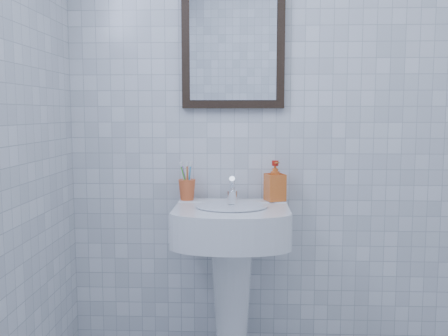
{
  "coord_description": "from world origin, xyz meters",
  "views": [
    {
      "loc": [
        -0.22,
        -1.29,
        1.22
      ],
      "look_at": [
        -0.31,
        0.86,
        0.98
      ],
      "focal_mm": 40.0,
      "sensor_mm": 36.0,
      "label": 1
    }
  ],
  "objects": [
    {
      "name": "soap_dispenser",
      "position": [
        -0.08,
        1.1,
        0.89
      ],
      "size": [
        0.11,
        0.11,
        0.19
      ],
      "primitive_type": "imported",
      "rotation": [
        0.0,
        0.0,
        0.34
      ],
      "color": "#C53A13",
      "rests_on": "washbasin"
    },
    {
      "name": "faucet",
      "position": [
        -0.28,
        1.08,
        0.85
      ],
      "size": [
        0.05,
        0.11,
        0.13
      ],
      "color": "white",
      "rests_on": "washbasin"
    },
    {
      "name": "wall_mirror",
      "position": [
        -0.28,
        1.18,
        1.55
      ],
      "size": [
        0.5,
        0.04,
        0.62
      ],
      "color": "black",
      "rests_on": "wall_back"
    },
    {
      "name": "wall_back",
      "position": [
        0.0,
        1.2,
        1.25
      ],
      "size": [
        2.2,
        0.02,
        2.5
      ],
      "primitive_type": "cube",
      "color": "white",
      "rests_on": "ground"
    },
    {
      "name": "washbasin",
      "position": [
        -0.28,
        0.98,
        0.54
      ],
      "size": [
        0.52,
        0.38,
        0.8
      ],
      "color": "white",
      "rests_on": "ground"
    },
    {
      "name": "toothbrush_cup",
      "position": [
        -0.5,
        1.1,
        0.85
      ],
      "size": [
        0.09,
        0.09,
        0.1
      ],
      "primitive_type": null,
      "rotation": [
        0.0,
        0.0,
        -0.13
      ],
      "color": "#DA582A",
      "rests_on": "washbasin"
    }
  ]
}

